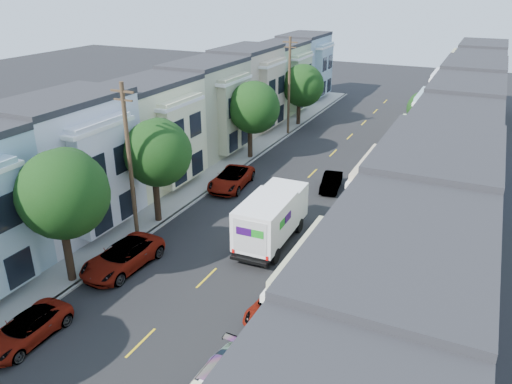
{
  "coord_description": "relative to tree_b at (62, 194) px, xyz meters",
  "views": [
    {
      "loc": [
        12.67,
        -20.4,
        15.56
      ],
      "look_at": [
        -0.53,
        7.65,
        2.2
      ],
      "focal_mm": 35.0,
      "sensor_mm": 36.0,
      "label": 1
    }
  ],
  "objects": [
    {
      "name": "utility_pole_far",
      "position": [
        0.0,
        31.44,
        -0.2
      ],
      "size": [
        1.6,
        0.26,
        10.0
      ],
      "color": "#42301E",
      "rests_on": "ground"
    },
    {
      "name": "utility_pole_near",
      "position": [
        0.0,
        5.44,
        -0.2
      ],
      "size": [
        1.6,
        0.26,
        10.0
      ],
      "color": "#42301E",
      "rests_on": "ground"
    },
    {
      "name": "tree_far_r",
      "position": [
        13.2,
        33.43,
        -1.63
      ],
      "size": [
        3.1,
        3.1,
        5.32
      ],
      "color": "black",
      "rests_on": "ground"
    },
    {
      "name": "sidewalk_right",
      "position": [
        13.65,
        18.44,
        -5.27
      ],
      "size": [
        2.6,
        70.0,
        0.15
      ],
      "primitive_type": "cube",
      "color": "gray",
      "rests_on": "ground"
    },
    {
      "name": "sidewalk_left",
      "position": [
        -1.05,
        18.44,
        -5.27
      ],
      "size": [
        2.6,
        70.0,
        0.15
      ],
      "primitive_type": "cube",
      "color": "gray",
      "rests_on": "ground"
    },
    {
      "name": "parked_left_d",
      "position": [
        1.4,
        15.72,
        -4.61
      ],
      "size": [
        3.0,
        5.56,
        1.48
      ],
      "primitive_type": "imported",
      "rotation": [
        0.0,
        0.0,
        0.1
      ],
      "color": "#480A08",
      "rests_on": "ground"
    },
    {
      "name": "tree_e",
      "position": [
        0.0,
        35.37,
        -0.82
      ],
      "size": [
        4.7,
        4.7,
        6.9
      ],
      "color": "black",
      "rests_on": "ground"
    },
    {
      "name": "parked_right_d",
      "position": [
        11.2,
        31.12,
        -4.62
      ],
      "size": [
        1.66,
        4.44,
        1.47
      ],
      "primitive_type": "imported",
      "rotation": [
        0.0,
        0.0,
        0.02
      ],
      "color": "black",
      "rests_on": "ground"
    },
    {
      "name": "ground",
      "position": [
        6.3,
        3.44,
        -5.35
      ],
      "size": [
        160.0,
        160.0,
        0.0
      ],
      "primitive_type": "plane",
      "color": "black",
      "rests_on": "ground"
    },
    {
      "name": "parked_left_c",
      "position": [
        1.4,
        2.29,
        -4.61
      ],
      "size": [
        2.76,
        5.46,
        1.48
      ],
      "primitive_type": "imported",
      "rotation": [
        0.0,
        0.0,
        -0.06
      ],
      "color": "silver",
      "rests_on": "ground"
    },
    {
      "name": "townhouse_row_right",
      "position": [
        17.45,
        18.44,
        -5.35
      ],
      "size": [
        5.0,
        70.0,
        8.5
      ],
      "primitive_type": "cube",
      "color": "#AAC292",
      "rests_on": "ground"
    },
    {
      "name": "road_slab",
      "position": [
        6.3,
        18.44,
        -5.34
      ],
      "size": [
        12.0,
        70.0,
        0.02
      ],
      "primitive_type": "cube",
      "color": "black",
      "rests_on": "ground"
    },
    {
      "name": "tree_b",
      "position": [
        0.0,
        0.0,
        0.0
      ],
      "size": [
        4.7,
        4.7,
        7.72
      ],
      "color": "black",
      "rests_on": "ground"
    },
    {
      "name": "centerline",
      "position": [
        6.3,
        18.44,
        -5.35
      ],
      "size": [
        0.12,
        70.0,
        0.01
      ],
      "primitive_type": "cube",
      "color": "gold",
      "rests_on": "ground"
    },
    {
      "name": "fedex_truck",
      "position": [
        7.92,
        8.81,
        -3.54
      ],
      "size": [
        2.6,
        6.75,
        3.24
      ],
      "rotation": [
        0.0,
        0.0,
        0.03
      ],
      "color": "white",
      "rests_on": "ground"
    },
    {
      "name": "parked_right_b",
      "position": [
        11.2,
        2.08,
        -4.73
      ],
      "size": [
        2.33,
        4.59,
        1.24
      ],
      "primitive_type": "imported",
      "rotation": [
        0.0,
        0.0,
        -0.06
      ],
      "color": "silver",
      "rests_on": "ground"
    },
    {
      "name": "curb_right",
      "position": [
        12.35,
        18.44,
        -5.27
      ],
      "size": [
        0.3,
        70.0,
        0.15
      ],
      "primitive_type": "cube",
      "color": "gray",
      "rests_on": "ground"
    },
    {
      "name": "tree_d",
      "position": [
        0.0,
        22.73,
        -0.5
      ],
      "size": [
        4.7,
        4.7,
        7.22
      ],
      "color": "black",
      "rests_on": "ground"
    },
    {
      "name": "parked_right_c",
      "position": [
        11.2,
        20.0,
        -4.6
      ],
      "size": [
        1.6,
        4.49,
        1.49
      ],
      "primitive_type": "imported",
      "rotation": [
        0.0,
        0.0,
        -0.0
      ],
      "color": "black",
      "rests_on": "ground"
    },
    {
      "name": "parked_left_b",
      "position": [
        1.4,
        -4.63,
        -4.74
      ],
      "size": [
        2.08,
        4.41,
        1.22
      ],
      "primitive_type": "imported",
      "rotation": [
        0.0,
        0.0,
        -0.01
      ],
      "color": "black",
      "rests_on": "ground"
    },
    {
      "name": "tree_c",
      "position": [
        -0.0,
        8.15,
        -0.29
      ],
      "size": [
        4.46,
        4.46,
        7.32
      ],
      "color": "black",
      "rests_on": "ground"
    },
    {
      "name": "townhouse_row_left",
      "position": [
        -4.85,
        18.44,
        -5.35
      ],
      "size": [
        5.0,
        70.0,
        8.5
      ],
      "primitive_type": "cube",
      "color": "#AAC292",
      "rests_on": "ground"
    },
    {
      "name": "lead_sedan",
      "position": [
        8.78,
        18.76,
        -4.73
      ],
      "size": [
        1.82,
        3.87,
        1.24
      ],
      "primitive_type": "imported",
      "rotation": [
        0.0,
        0.0,
        0.14
      ],
      "color": "black",
      "rests_on": "ground"
    },
    {
      "name": "curb_left",
      "position": [
        0.25,
        18.44,
        -5.27
      ],
      "size": [
        0.3,
        70.0,
        0.15
      ],
      "primitive_type": "cube",
      "color": "gray",
      "rests_on": "ground"
    }
  ]
}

